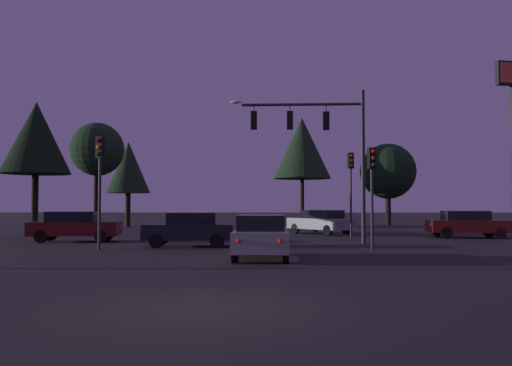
{
  "coord_description": "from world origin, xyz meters",
  "views": [
    {
      "loc": [
        1.17,
        -9.48,
        1.89
      ],
      "look_at": [
        0.8,
        14.12,
        2.87
      ],
      "focal_mm": 36.04,
      "sensor_mm": 36.0,
      "label": 1
    }
  ],
  "objects_px": {
    "car_crossing_left": "(189,229)",
    "tree_behind_sign": "(128,168)",
    "traffic_signal_mast_arm": "(321,137)",
    "car_far_lane": "(321,221)",
    "car_nearside_lane": "(261,236)",
    "tree_left_far": "(36,138)",
    "tree_lot_edge": "(302,148)",
    "traffic_light_median": "(372,177)",
    "tree_center_horizon": "(388,171)",
    "tree_right_cluster": "(97,150)",
    "car_parked_lot": "(467,224)",
    "traffic_light_corner_left": "(100,170)",
    "traffic_light_corner_right": "(351,178)",
    "car_crossing_right": "(75,226)"
  },
  "relations": [
    {
      "from": "tree_behind_sign",
      "to": "tree_center_horizon",
      "type": "xyz_separation_m",
      "value": [
        22.44,
        3.64,
        -0.11
      ]
    },
    {
      "from": "traffic_signal_mast_arm",
      "to": "tree_lot_edge",
      "type": "bearing_deg",
      "value": 88.41
    },
    {
      "from": "tree_center_horizon",
      "to": "tree_lot_edge",
      "type": "xyz_separation_m",
      "value": [
        -7.74,
        -0.69,
        2.04
      ]
    },
    {
      "from": "tree_lot_edge",
      "to": "tree_behind_sign",
      "type": "bearing_deg",
      "value": -168.66
    },
    {
      "from": "traffic_signal_mast_arm",
      "to": "tree_left_far",
      "type": "xyz_separation_m",
      "value": [
        -16.39,
        5.2,
        0.64
      ]
    },
    {
      "from": "tree_center_horizon",
      "to": "tree_right_cluster",
      "type": "relative_size",
      "value": 0.95
    },
    {
      "from": "car_crossing_right",
      "to": "tree_left_far",
      "type": "xyz_separation_m",
      "value": [
        -4.0,
        4.34,
        5.02
      ]
    },
    {
      "from": "car_crossing_left",
      "to": "tree_behind_sign",
      "type": "height_order",
      "value": "tree_behind_sign"
    },
    {
      "from": "traffic_light_corner_left",
      "to": "tree_left_far",
      "type": "relative_size",
      "value": 0.59
    },
    {
      "from": "tree_lot_edge",
      "to": "traffic_light_median",
      "type": "bearing_deg",
      "value": -87.22
    },
    {
      "from": "traffic_light_median",
      "to": "car_far_lane",
      "type": "relative_size",
      "value": 0.94
    },
    {
      "from": "traffic_light_median",
      "to": "tree_lot_edge",
      "type": "relative_size",
      "value": 0.44
    },
    {
      "from": "traffic_light_corner_left",
      "to": "tree_lot_edge",
      "type": "distance_m",
      "value": 26.58
    },
    {
      "from": "tree_behind_sign",
      "to": "car_crossing_right",
      "type": "bearing_deg",
      "value": -84.02
    },
    {
      "from": "tree_right_cluster",
      "to": "tree_lot_edge",
      "type": "xyz_separation_m",
      "value": [
        15.28,
        9.2,
        1.11
      ]
    },
    {
      "from": "car_parked_lot",
      "to": "tree_behind_sign",
      "type": "height_order",
      "value": "tree_behind_sign"
    },
    {
      "from": "car_far_lane",
      "to": "car_parked_lot",
      "type": "bearing_deg",
      "value": -24.51
    },
    {
      "from": "traffic_light_median",
      "to": "tree_behind_sign",
      "type": "relative_size",
      "value": 0.6
    },
    {
      "from": "car_crossing_left",
      "to": "car_far_lane",
      "type": "relative_size",
      "value": 0.9
    },
    {
      "from": "car_far_lane",
      "to": "tree_lot_edge",
      "type": "xyz_separation_m",
      "value": [
        -0.23,
        12.81,
        6.07
      ]
    },
    {
      "from": "traffic_light_corner_right",
      "to": "car_crossing_right",
      "type": "xyz_separation_m",
      "value": [
        -14.49,
        -3.19,
        -2.59
      ]
    },
    {
      "from": "tree_center_horizon",
      "to": "car_parked_lot",
      "type": "bearing_deg",
      "value": -88.96
    },
    {
      "from": "traffic_light_median",
      "to": "tree_center_horizon",
      "type": "distance_m",
      "value": 25.49
    },
    {
      "from": "tree_center_horizon",
      "to": "tree_lot_edge",
      "type": "distance_m",
      "value": 8.04
    },
    {
      "from": "traffic_light_median",
      "to": "tree_right_cluster",
      "type": "bearing_deg",
      "value": 138.27
    },
    {
      "from": "tree_lot_edge",
      "to": "tree_right_cluster",
      "type": "bearing_deg",
      "value": -148.97
    },
    {
      "from": "car_crossing_right",
      "to": "tree_lot_edge",
      "type": "bearing_deg",
      "value": 56.56
    },
    {
      "from": "traffic_light_median",
      "to": "car_nearside_lane",
      "type": "distance_m",
      "value": 6.41
    },
    {
      "from": "tree_behind_sign",
      "to": "traffic_signal_mast_arm",
      "type": "bearing_deg",
      "value": -51.12
    },
    {
      "from": "car_crossing_left",
      "to": "tree_behind_sign",
      "type": "relative_size",
      "value": 0.58
    },
    {
      "from": "car_parked_lot",
      "to": "tree_center_horizon",
      "type": "bearing_deg",
      "value": 91.04
    },
    {
      "from": "car_far_lane",
      "to": "traffic_light_corner_left",
      "type": "bearing_deg",
      "value": -132.28
    },
    {
      "from": "traffic_light_corner_right",
      "to": "car_nearside_lane",
      "type": "bearing_deg",
      "value": -113.98
    },
    {
      "from": "traffic_light_corner_left",
      "to": "car_far_lane",
      "type": "height_order",
      "value": "traffic_light_corner_left"
    },
    {
      "from": "traffic_light_corner_right",
      "to": "tree_behind_sign",
      "type": "height_order",
      "value": "tree_behind_sign"
    },
    {
      "from": "car_nearside_lane",
      "to": "tree_lot_edge",
      "type": "height_order",
      "value": "tree_lot_edge"
    },
    {
      "from": "traffic_signal_mast_arm",
      "to": "car_parked_lot",
      "type": "relative_size",
      "value": 1.66
    },
    {
      "from": "traffic_light_corner_right",
      "to": "traffic_light_median",
      "type": "relative_size",
      "value": 1.12
    },
    {
      "from": "traffic_light_corner_right",
      "to": "tree_right_cluster",
      "type": "relative_size",
      "value": 0.62
    },
    {
      "from": "traffic_light_corner_left",
      "to": "car_crossing_right",
      "type": "height_order",
      "value": "traffic_light_corner_left"
    },
    {
      "from": "car_far_lane",
      "to": "tree_behind_sign",
      "type": "relative_size",
      "value": 0.64
    },
    {
      "from": "car_far_lane",
      "to": "traffic_signal_mast_arm",
      "type": "bearing_deg",
      "value": -95.92
    },
    {
      "from": "traffic_light_corner_left",
      "to": "tree_behind_sign",
      "type": "distance_m",
      "value": 21.86
    },
    {
      "from": "traffic_signal_mast_arm",
      "to": "traffic_light_corner_left",
      "type": "bearing_deg",
      "value": -158.44
    },
    {
      "from": "car_far_lane",
      "to": "tree_right_cluster",
      "type": "xyz_separation_m",
      "value": [
        -15.51,
        3.61,
        4.96
      ]
    },
    {
      "from": "tree_left_far",
      "to": "tree_lot_edge",
      "type": "distance_m",
      "value": 22.85
    },
    {
      "from": "car_crossing_left",
      "to": "tree_center_horizon",
      "type": "bearing_deg",
      "value": 58.08
    },
    {
      "from": "tree_center_horizon",
      "to": "tree_lot_edge",
      "type": "relative_size",
      "value": 0.76
    },
    {
      "from": "car_nearside_lane",
      "to": "car_crossing_left",
      "type": "height_order",
      "value": "same"
    },
    {
      "from": "traffic_light_corner_left",
      "to": "traffic_light_median",
      "type": "relative_size",
      "value": 1.1
    }
  ]
}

